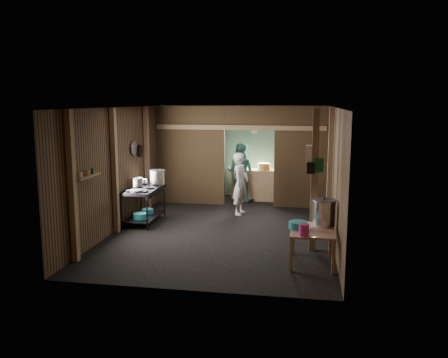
% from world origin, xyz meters
% --- Properties ---
extents(floor, '(4.50, 7.00, 0.00)m').
position_xyz_m(floor, '(0.00, 0.00, 0.00)').
color(floor, black).
rests_on(floor, ground).
extents(ceiling, '(4.50, 7.00, 0.00)m').
position_xyz_m(ceiling, '(0.00, 0.00, 2.60)').
color(ceiling, '#292521').
rests_on(ceiling, ground).
extents(wall_back, '(4.50, 0.00, 2.60)m').
position_xyz_m(wall_back, '(0.00, 3.50, 1.30)').
color(wall_back, brown).
rests_on(wall_back, ground).
extents(wall_front, '(4.50, 0.00, 2.60)m').
position_xyz_m(wall_front, '(0.00, -3.50, 1.30)').
color(wall_front, brown).
rests_on(wall_front, ground).
extents(wall_left, '(0.00, 7.00, 2.60)m').
position_xyz_m(wall_left, '(-2.25, 0.00, 1.30)').
color(wall_left, brown).
rests_on(wall_left, ground).
extents(wall_right, '(0.00, 7.00, 2.60)m').
position_xyz_m(wall_right, '(2.25, 0.00, 1.30)').
color(wall_right, brown).
rests_on(wall_right, ground).
extents(partition_left, '(1.85, 0.10, 2.60)m').
position_xyz_m(partition_left, '(-1.32, 2.20, 1.30)').
color(partition_left, '#4E371E').
rests_on(partition_left, floor).
extents(partition_right, '(1.35, 0.10, 2.60)m').
position_xyz_m(partition_right, '(1.57, 2.20, 1.30)').
color(partition_right, '#4E371E').
rests_on(partition_right, floor).
extents(partition_header, '(1.30, 0.10, 0.60)m').
position_xyz_m(partition_header, '(0.25, 2.20, 2.30)').
color(partition_header, '#4E371E').
rests_on(partition_header, wall_back).
extents(turquoise_panel, '(4.40, 0.06, 2.50)m').
position_xyz_m(turquoise_panel, '(0.00, 3.44, 1.25)').
color(turquoise_panel, '#689A96').
rests_on(turquoise_panel, wall_back).
extents(back_counter, '(1.20, 0.50, 0.85)m').
position_xyz_m(back_counter, '(0.30, 2.95, 0.42)').
color(back_counter, '#9C785D').
rests_on(back_counter, floor).
extents(wall_clock, '(0.20, 0.03, 0.20)m').
position_xyz_m(wall_clock, '(0.25, 3.40, 1.90)').
color(wall_clock, silver).
rests_on(wall_clock, wall_back).
extents(post_left_a, '(0.10, 0.12, 2.60)m').
position_xyz_m(post_left_a, '(-2.18, -2.60, 1.30)').
color(post_left_a, '#9C785D').
rests_on(post_left_a, floor).
extents(post_left_b, '(0.10, 0.12, 2.60)m').
position_xyz_m(post_left_b, '(-2.18, -0.80, 1.30)').
color(post_left_b, '#9C785D').
rests_on(post_left_b, floor).
extents(post_left_c, '(0.10, 0.12, 2.60)m').
position_xyz_m(post_left_c, '(-2.18, 1.20, 1.30)').
color(post_left_c, '#9C785D').
rests_on(post_left_c, floor).
extents(post_right, '(0.10, 0.12, 2.60)m').
position_xyz_m(post_right, '(2.18, -0.20, 1.30)').
color(post_right, '#9C785D').
rests_on(post_right, floor).
extents(post_free, '(0.12, 0.12, 2.60)m').
position_xyz_m(post_free, '(1.85, -1.30, 1.30)').
color(post_free, '#9C785D').
rests_on(post_free, floor).
extents(cross_beam, '(4.40, 0.12, 0.12)m').
position_xyz_m(cross_beam, '(0.00, 2.15, 2.05)').
color(cross_beam, '#9C785D').
rests_on(cross_beam, wall_left).
extents(pan_lid_big, '(0.03, 0.34, 0.34)m').
position_xyz_m(pan_lid_big, '(-2.21, 0.40, 1.65)').
color(pan_lid_big, slate).
rests_on(pan_lid_big, wall_left).
extents(pan_lid_small, '(0.03, 0.30, 0.30)m').
position_xyz_m(pan_lid_small, '(-2.21, 0.80, 1.55)').
color(pan_lid_small, black).
rests_on(pan_lid_small, wall_left).
extents(wall_shelf, '(0.14, 0.80, 0.03)m').
position_xyz_m(wall_shelf, '(-2.15, -2.10, 1.40)').
color(wall_shelf, '#9C785D').
rests_on(wall_shelf, wall_left).
extents(jar_white, '(0.07, 0.07, 0.10)m').
position_xyz_m(jar_white, '(-2.15, -2.35, 1.47)').
color(jar_white, silver).
rests_on(jar_white, wall_shelf).
extents(jar_yellow, '(0.08, 0.08, 0.10)m').
position_xyz_m(jar_yellow, '(-2.15, -2.10, 1.47)').
color(jar_yellow, '#BE8430').
rests_on(jar_yellow, wall_shelf).
extents(jar_green, '(0.06, 0.06, 0.10)m').
position_xyz_m(jar_green, '(-2.15, -1.88, 1.47)').
color(jar_green, '#114C25').
rests_on(jar_green, wall_shelf).
extents(bag_white, '(0.22, 0.15, 0.32)m').
position_xyz_m(bag_white, '(1.80, -1.22, 1.78)').
color(bag_white, silver).
rests_on(bag_white, post_free).
extents(bag_green, '(0.16, 0.12, 0.24)m').
position_xyz_m(bag_green, '(1.92, -1.36, 1.60)').
color(bag_green, '#114C25').
rests_on(bag_green, post_free).
extents(bag_black, '(0.14, 0.10, 0.20)m').
position_xyz_m(bag_black, '(1.78, -1.38, 1.55)').
color(bag_black, black).
rests_on(bag_black, post_free).
extents(gas_range, '(0.69, 1.35, 0.80)m').
position_xyz_m(gas_range, '(-1.88, 0.04, 0.40)').
color(gas_range, black).
rests_on(gas_range, floor).
extents(prep_table, '(0.73, 1.01, 0.60)m').
position_xyz_m(prep_table, '(1.83, -2.01, 0.30)').
color(prep_table, '#A6785D').
rests_on(prep_table, floor).
extents(stove_pot_large, '(0.38, 0.38, 0.36)m').
position_xyz_m(stove_pot_large, '(-1.71, 0.57, 0.96)').
color(stove_pot_large, silver).
rests_on(stove_pot_large, gas_range).
extents(stove_pot_med, '(0.28, 0.28, 0.23)m').
position_xyz_m(stove_pot_med, '(-2.05, 0.12, 0.89)').
color(stove_pot_med, silver).
rests_on(stove_pot_med, gas_range).
extents(stove_saucepan, '(0.22, 0.22, 0.11)m').
position_xyz_m(stove_saucepan, '(-2.05, 0.56, 0.85)').
color(stove_saucepan, silver).
rests_on(stove_saucepan, gas_range).
extents(frying_pan, '(0.34, 0.53, 0.07)m').
position_xyz_m(frying_pan, '(-1.88, -0.39, 0.82)').
color(frying_pan, slate).
rests_on(frying_pan, gas_range).
extents(blue_tub_front, '(0.30, 0.30, 0.12)m').
position_xyz_m(blue_tub_front, '(-1.88, -0.21, 0.22)').
color(blue_tub_front, teal).
rests_on(blue_tub_front, gas_range).
extents(blue_tub_back, '(0.27, 0.27, 0.11)m').
position_xyz_m(blue_tub_back, '(-1.88, 0.28, 0.21)').
color(blue_tub_back, teal).
rests_on(blue_tub_back, gas_range).
extents(stock_pot, '(0.41, 0.41, 0.48)m').
position_xyz_m(stock_pot, '(2.02, -1.72, 0.81)').
color(stock_pot, silver).
rests_on(stock_pot, prep_table).
extents(wash_basin, '(0.37, 0.37, 0.12)m').
position_xyz_m(wash_basin, '(1.59, -2.01, 0.66)').
color(wash_basin, teal).
rests_on(wash_basin, prep_table).
extents(pink_bucket, '(0.17, 0.17, 0.20)m').
position_xyz_m(pink_bucket, '(1.68, -2.43, 0.69)').
color(pink_bucket, '#D23392').
rests_on(pink_bucket, prep_table).
extents(knife, '(0.30, 0.07, 0.01)m').
position_xyz_m(knife, '(1.75, -2.52, 0.60)').
color(knife, silver).
rests_on(knife, prep_table).
extents(yellow_tub, '(0.33, 0.33, 0.18)m').
position_xyz_m(yellow_tub, '(0.58, 2.95, 0.94)').
color(yellow_tub, '#BE8430').
rests_on(yellow_tub, back_counter).
extents(cook, '(0.47, 0.61, 1.50)m').
position_xyz_m(cook, '(0.16, 1.21, 0.75)').
color(cook, white).
rests_on(cook, floor).
extents(worker_back, '(0.88, 0.74, 1.60)m').
position_xyz_m(worker_back, '(-0.06, 2.73, 0.80)').
color(worker_back, '#428277').
rests_on(worker_back, floor).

